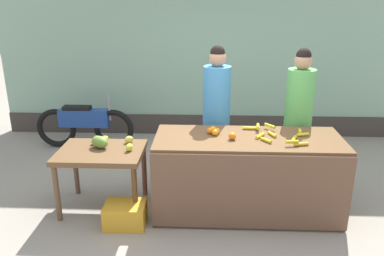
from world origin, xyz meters
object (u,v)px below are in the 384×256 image
(vendor_woman_blue_shirt, at_px, (216,118))
(produce_crate, at_px, (125,215))
(parked_motorcycle, at_px, (85,124))
(vendor_woman_green_shirt, at_px, (298,120))
(produce_sack, at_px, (172,162))

(vendor_woman_blue_shirt, distance_m, produce_crate, 1.64)
(parked_motorcycle, bearing_deg, vendor_woman_green_shirt, -21.49)
(vendor_woman_green_shirt, distance_m, parked_motorcycle, 3.40)
(vendor_woman_blue_shirt, xyz_separation_m, produce_sack, (-0.58, 0.13, -0.68))
(produce_crate, bearing_deg, vendor_woman_green_shirt, 27.03)
(vendor_woman_green_shirt, relative_size, produce_crate, 4.09)
(vendor_woman_green_shirt, distance_m, produce_sack, 1.74)
(parked_motorcycle, distance_m, produce_sack, 1.88)
(vendor_woman_blue_shirt, distance_m, produce_sack, 0.91)
(vendor_woman_blue_shirt, xyz_separation_m, parked_motorcycle, (-2.11, 1.22, -0.52))
(vendor_woman_blue_shirt, bearing_deg, produce_sack, 167.79)
(vendor_woman_blue_shirt, distance_m, vendor_woman_green_shirt, 1.02)
(parked_motorcycle, relative_size, produce_crate, 3.64)
(vendor_woman_blue_shirt, relative_size, parked_motorcycle, 1.14)
(vendor_woman_green_shirt, xyz_separation_m, parked_motorcycle, (-3.13, 1.23, -0.51))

